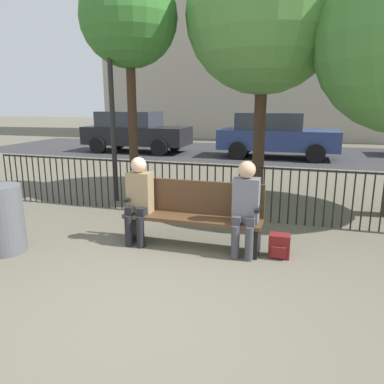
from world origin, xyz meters
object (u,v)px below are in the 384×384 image
Objects in this scene: seated_person_1 at (245,203)px; lamp_post at (111,81)px; park_bench at (194,211)px; trash_bin at (2,219)px; backpack at (279,246)px; seated_person_0 at (139,196)px; parked_car_1 at (135,131)px; parked_car_0 at (276,135)px; tree_1 at (129,19)px; tree_0 at (264,14)px.

lamp_post reaches higher than seated_person_1.
seated_person_1 reaches higher than park_bench.
lamp_post is 3.47m from trash_bin.
backpack is 4.56m from lamp_post.
seated_person_0 reaches higher than trash_bin.
parked_car_1 reaches higher than park_bench.
park_bench is at bearing -92.43° from parked_car_0.
backpack is at bearing -36.98° from tree_1.
backpack is at bearing -77.54° from tree_0.
park_bench is 3.50m from lamp_post.
park_bench is 6.19× the size of backpack.
parked_car_0 is at bearing -0.27° from parked_car_1.
parked_car_0 is (1.16, 9.17, 0.14)m from seated_person_0.
parked_car_0 reaches higher than trash_bin.
tree_1 is 1.08× the size of parked_car_1.
tree_1 reaches higher than park_bench.
seated_person_0 is at bearing -178.74° from backpack.
trash_bin is at bearing -164.80° from seated_person_1.
tree_0 reaches higher than park_bench.
lamp_post is at bearing -156.90° from tree_0.
trash_bin is at bearing -92.96° from lamp_post.
parked_car_1 is at bearing 105.54° from trash_bin.
trash_bin is (-1.62, -0.85, -0.24)m from seated_person_0.
seated_person_1 is (0.74, -0.13, 0.21)m from park_bench.
seated_person_1 is 4.35m from tree_0.
trash_bin reaches higher than park_bench.
backpack is 0.07× the size of parked_car_0.
seated_person_0 is at bearing -111.78° from tree_0.
seated_person_1 is 3.26m from trash_bin.
parked_car_0 is 5.57m from parked_car_1.
seated_person_1 is at bearing -85.72° from tree_0.
lamp_post is 7.90m from parked_car_1.
seated_person_1 is 0.24× the size of tree_0.
seated_person_1 is at bearing -34.23° from lamp_post.
lamp_post is at bearing 145.77° from seated_person_1.
tree_1 reaches higher than lamp_post.
tree_0 is 1.14× the size of tree_1.
seated_person_0 is 3.98m from tree_1.
backpack is 5.29m from tree_1.
seated_person_1 is 9.18m from parked_car_0.
park_bench is at bearing 175.98° from backpack.
parked_car_1 is (-5.57, 0.03, 0.00)m from parked_car_0.
lamp_post is at bearing 125.80° from seated_person_0.
tree_0 is 1.44× the size of lamp_post.
seated_person_0 is 10.20m from parked_car_1.
tree_1 is (-2.77, 2.47, 2.85)m from seated_person_1.
backpack is at bearing -84.89° from parked_car_0.
seated_person_0 is 4.00× the size of backpack.
park_bench is at bearing 9.35° from seated_person_0.
tree_0 reaches higher than parked_car_0.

